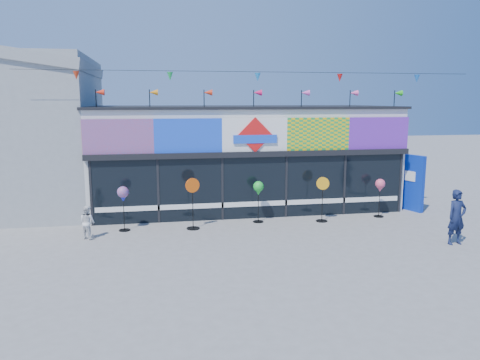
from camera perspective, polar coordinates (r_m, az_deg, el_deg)
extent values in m
plane|color=slate|center=(14.28, 4.65, -8.00)|extent=(80.00, 80.00, 0.00)
cube|color=white|center=(19.60, 0.22, 2.87)|extent=(12.00, 5.00, 4.00)
cube|color=black|center=(17.25, 1.77, -0.94)|extent=(11.60, 0.12, 2.30)
cube|color=black|center=(17.02, 1.82, 3.18)|extent=(12.00, 0.30, 0.20)
cube|color=white|center=(17.34, 1.78, -2.90)|extent=(11.40, 0.10, 0.18)
cube|color=black|center=(19.46, 0.22, 8.87)|extent=(12.20, 5.20, 0.10)
cube|color=black|center=(17.02, -17.70, -1.54)|extent=(0.08, 0.14, 2.30)
cube|color=black|center=(16.87, -9.94, -1.32)|extent=(0.08, 0.14, 2.30)
cube|color=black|center=(17.03, -2.18, -1.07)|extent=(0.08, 0.14, 2.30)
cube|color=black|center=(17.52, 5.62, -0.81)|extent=(0.08, 0.14, 2.30)
cube|color=black|center=(18.28, 12.57, -0.56)|extent=(0.08, 0.14, 2.30)
cube|color=black|center=(19.28, 18.88, -0.32)|extent=(0.08, 0.14, 2.30)
cube|color=red|center=(16.65, -14.63, 5.14)|extent=(2.40, 0.08, 1.20)
cube|color=blue|center=(16.64, -6.33, 5.40)|extent=(2.40, 0.08, 1.20)
cube|color=white|center=(16.98, 1.82, 5.53)|extent=(2.40, 0.08, 1.20)
cube|color=yellow|center=(17.63, 9.50, 5.56)|extent=(2.40, 0.08, 1.20)
cube|color=purple|center=(18.58, 16.52, 5.50)|extent=(2.40, 0.08, 1.20)
cube|color=red|center=(16.92, 1.86, 5.52)|extent=(1.27, 0.06, 1.27)
cube|color=blue|center=(16.91, 1.87, 5.01)|extent=(1.60, 0.05, 0.30)
cube|color=#5B23A7|center=(16.95, -11.33, -1.82)|extent=(0.78, 0.03, 0.78)
cube|color=#E14B7A|center=(16.94, -6.06, -0.84)|extent=(0.92, 0.03, 0.92)
cube|color=#E64C92|center=(17.08, -0.83, 0.06)|extent=(0.78, 0.03, 0.78)
cube|color=#C8DD12|center=(17.50, 4.25, -1.51)|extent=(0.92, 0.03, 0.92)
cube|color=red|center=(17.89, 9.12, -0.21)|extent=(0.78, 0.03, 0.78)
cube|color=red|center=(18.42, 13.75, 0.75)|extent=(0.92, 0.03, 0.92)
cylinder|color=black|center=(16.90, -17.15, 9.34)|extent=(0.03, 0.03, 0.70)
cone|color=red|center=(16.89, -16.72, 10.21)|extent=(0.30, 0.22, 0.22)
cylinder|color=black|center=(16.79, -10.96, 9.59)|extent=(0.03, 0.03, 0.70)
cone|color=orange|center=(16.79, -10.50, 10.46)|extent=(0.30, 0.22, 0.22)
cylinder|color=black|center=(16.88, -4.40, 9.73)|extent=(0.03, 0.03, 0.70)
cone|color=red|center=(16.89, -3.93, 10.59)|extent=(0.30, 0.22, 0.22)
cylinder|color=black|center=(17.16, 1.68, 9.76)|extent=(0.03, 0.03, 0.70)
cone|color=#D91454|center=(17.19, 2.14, 10.59)|extent=(0.30, 0.22, 0.22)
cylinder|color=black|center=(17.62, 7.50, 9.68)|extent=(0.03, 0.03, 0.70)
cone|color=#E44CB3|center=(17.66, 7.95, 10.48)|extent=(0.30, 0.22, 0.22)
cylinder|color=black|center=(18.28, 13.26, 9.50)|extent=(0.03, 0.03, 0.70)
cone|color=#EE4F9E|center=(18.34, 13.70, 10.27)|extent=(0.30, 0.22, 0.22)
cylinder|color=black|center=(19.07, 18.29, 9.27)|extent=(0.03, 0.03, 0.70)
cone|color=green|center=(19.14, 18.71, 10.00)|extent=(0.30, 0.22, 0.22)
cylinder|color=black|center=(16.55, 2.17, 13.05)|extent=(16.00, 0.01, 0.01)
cone|color=red|center=(16.34, -19.34, 11.93)|extent=(0.20, 0.20, 0.28)
cone|color=green|center=(16.16, -8.53, 12.39)|extent=(0.20, 0.20, 0.28)
cone|color=#1989DA|center=(16.54, 2.17, 12.42)|extent=(0.20, 0.20, 0.28)
cone|color=red|center=(17.43, 12.06, 12.08)|extent=(0.20, 0.20, 0.28)
cone|color=blue|center=(18.76, 20.75, 11.49)|extent=(0.20, 0.20, 0.28)
cube|color=#0B2DA6|center=(19.68, 20.21, -0.33)|extent=(0.53, 1.10, 2.22)
cube|color=white|center=(19.59, 20.04, 0.46)|extent=(0.21, 0.48, 0.39)
cylinder|color=black|center=(16.30, -13.89, -5.95)|extent=(0.38, 0.38, 0.03)
cylinder|color=black|center=(16.14, -13.98, -3.77)|extent=(0.02, 0.02, 1.25)
sphere|color=#1924D6|center=(16.00, -14.08, -1.44)|extent=(0.38, 0.38, 0.38)
cone|color=#1924D6|center=(16.05, -14.05, -2.27)|extent=(0.19, 0.19, 0.17)
cylinder|color=black|center=(16.12, -5.73, -5.88)|extent=(0.45, 0.45, 0.03)
cylinder|color=black|center=(15.93, -5.77, -3.31)|extent=(0.03, 0.03, 1.45)
cylinder|color=#E6520C|center=(15.78, -5.82, -0.66)|extent=(0.48, 0.18, 0.49)
cylinder|color=black|center=(16.92, 2.23, -5.09)|extent=(0.38, 0.38, 0.03)
cylinder|color=black|center=(16.77, 2.25, -3.01)|extent=(0.02, 0.02, 1.23)
sphere|color=green|center=(16.64, 2.26, -0.79)|extent=(0.38, 0.38, 0.38)
cone|color=green|center=(16.68, 2.25, -1.59)|extent=(0.19, 0.19, 0.17)
cylinder|color=black|center=(17.26, 9.93, -4.93)|extent=(0.41, 0.41, 0.03)
cylinder|color=black|center=(17.10, 10.00, -2.70)|extent=(0.02, 0.02, 1.34)
cylinder|color=orange|center=(16.97, 10.07, -0.41)|extent=(0.45, 0.17, 0.46)
cylinder|color=black|center=(18.42, 16.53, -4.27)|extent=(0.37, 0.37, 0.03)
cylinder|color=black|center=(18.29, 16.63, -2.42)|extent=(0.02, 0.02, 1.19)
sphere|color=#E04A6D|center=(18.17, 16.72, -0.44)|extent=(0.37, 0.37, 0.37)
cone|color=#E04A6D|center=(18.21, 16.69, -1.15)|extent=(0.18, 0.18, 0.16)
imported|color=#131B3D|center=(15.62, 24.91, -4.13)|extent=(0.65, 0.46, 1.68)
imported|color=silver|center=(15.58, -18.10, -4.91)|extent=(0.59, 0.55, 1.06)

